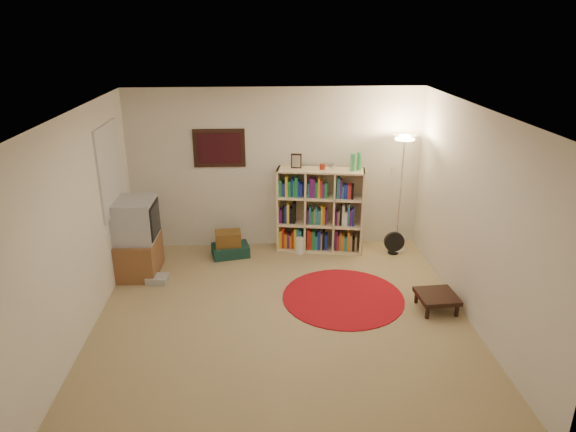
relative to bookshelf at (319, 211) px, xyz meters
name	(u,v)px	position (x,y,z in m)	size (l,w,h in m)	color
room	(277,220)	(-0.71, -1.95, 0.62)	(4.54, 4.54, 2.54)	#A0895E
bookshelf	(319,211)	(0.00, 0.00, 0.00)	(1.36, 0.59, 1.58)	#FFE2AA
floor_lamp	(403,156)	(1.23, -0.12, 0.90)	(0.36, 0.36, 1.84)	white
floor_fan	(394,243)	(1.15, -0.24, -0.46)	(0.31, 0.17, 0.36)	black
tv_stand	(138,238)	(-2.63, -0.68, -0.10)	(0.56, 0.77, 1.11)	brown
dvd_box	(157,279)	(-2.35, -0.99, -0.59)	(0.30, 0.26, 0.09)	#AFAFB4
suitcase	(231,250)	(-1.37, -0.18, -0.55)	(0.61, 0.46, 0.18)	#12332C
wicker_basket	(228,239)	(-1.40, -0.18, -0.35)	(0.41, 0.31, 0.22)	#5A3916
paper_towel	(300,246)	(-0.31, -0.15, -0.51)	(0.14, 0.14, 0.26)	white
red_rug	(343,297)	(0.16, -1.56, -0.63)	(1.59, 1.59, 0.01)	maroon
side_table	(437,297)	(1.27, -1.92, -0.46)	(0.50, 0.50, 0.22)	black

